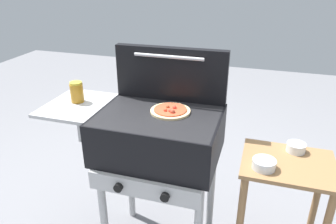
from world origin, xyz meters
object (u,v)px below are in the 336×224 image
at_px(sauce_jar, 77,92).
at_px(topping_bowl_near, 264,164).
at_px(pizza_pepperoni, 170,111).
at_px(topping_bowl_far, 296,148).
at_px(grill, 156,139).
at_px(prep_table, 282,197).

xyz_separation_m(sauce_jar, topping_bowl_near, (1.03, -0.11, -0.20)).
xyz_separation_m(pizza_pepperoni, topping_bowl_far, (0.65, 0.07, -0.15)).
xyz_separation_m(topping_bowl_near, topping_bowl_far, (0.15, 0.20, 0.00)).
bearing_deg(grill, sauce_jar, 176.37).
relative_size(sauce_jar, topping_bowl_near, 1.06).
distance_m(grill, pizza_pepperoni, 0.17).
distance_m(grill, topping_bowl_near, 0.57).
xyz_separation_m(prep_table, topping_bowl_near, (-0.11, -0.09, 0.23)).
xyz_separation_m(sauce_jar, topping_bowl_far, (1.18, 0.09, -0.20)).
bearing_deg(prep_table, grill, -179.63).
bearing_deg(topping_bowl_far, pizza_pepperoni, -173.57).
bearing_deg(topping_bowl_far, grill, -170.39).
distance_m(prep_table, topping_bowl_far, 0.26).
height_order(sauce_jar, topping_bowl_near, sauce_jar).
height_order(grill, sauce_jar, sauce_jar).
relative_size(sauce_jar, prep_table, 0.16).
distance_m(topping_bowl_near, topping_bowl_far, 0.25).
height_order(pizza_pepperoni, topping_bowl_far, pizza_pepperoni).
distance_m(grill, topping_bowl_far, 0.72).
height_order(pizza_pepperoni, sauce_jar, sauce_jar).
bearing_deg(sauce_jar, topping_bowl_near, -6.23).
bearing_deg(sauce_jar, grill, -3.63).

